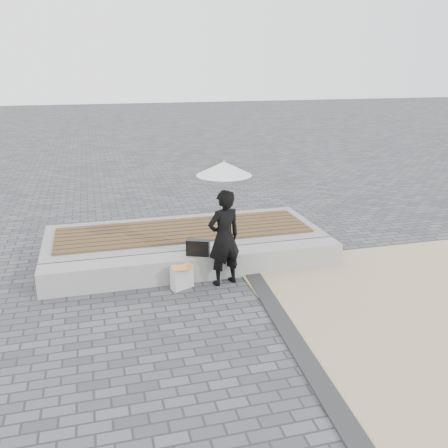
{
  "coord_description": "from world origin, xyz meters",
  "views": [
    {
      "loc": [
        -1.56,
        -5.79,
        3.36
      ],
      "look_at": [
        0.34,
        1.23,
        1.0
      ],
      "focal_mm": 39.73,
      "sensor_mm": 36.0,
      "label": 1
    }
  ],
  "objects_px": {
    "handbag": "(198,248)",
    "canvas_tote": "(182,277)",
    "parasol": "(224,168)",
    "seating_ledge": "(198,265)",
    "woman": "(224,238)"
  },
  "relations": [
    {
      "from": "canvas_tote",
      "to": "seating_ledge",
      "type": "bearing_deg",
      "value": 23.2
    },
    {
      "from": "parasol",
      "to": "handbag",
      "type": "relative_size",
      "value": 2.85
    },
    {
      "from": "canvas_tote",
      "to": "woman",
      "type": "bearing_deg",
      "value": -24.24
    },
    {
      "from": "handbag",
      "to": "woman",
      "type": "bearing_deg",
      "value": -17.7
    },
    {
      "from": "handbag",
      "to": "canvas_tote",
      "type": "distance_m",
      "value": 0.57
    },
    {
      "from": "woman",
      "to": "canvas_tote",
      "type": "distance_m",
      "value": 0.9
    },
    {
      "from": "woman",
      "to": "handbag",
      "type": "bearing_deg",
      "value": -57.13
    },
    {
      "from": "woman",
      "to": "parasol",
      "type": "xyz_separation_m",
      "value": [
        0.0,
        0.0,
        1.1
      ]
    },
    {
      "from": "woman",
      "to": "seating_ledge",
      "type": "bearing_deg",
      "value": -63.28
    },
    {
      "from": "seating_ledge",
      "to": "canvas_tote",
      "type": "bearing_deg",
      "value": -132.21
    },
    {
      "from": "parasol",
      "to": "canvas_tote",
      "type": "xyz_separation_m",
      "value": [
        -0.68,
        -0.0,
        -1.69
      ]
    },
    {
      "from": "woman",
      "to": "canvas_tote",
      "type": "xyz_separation_m",
      "value": [
        -0.68,
        -0.0,
        -0.59
      ]
    },
    {
      "from": "seating_ledge",
      "to": "canvas_tote",
      "type": "distance_m",
      "value": 0.5
    },
    {
      "from": "handbag",
      "to": "canvas_tote",
      "type": "relative_size",
      "value": 1.03
    },
    {
      "from": "handbag",
      "to": "canvas_tote",
      "type": "height_order",
      "value": "handbag"
    }
  ]
}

